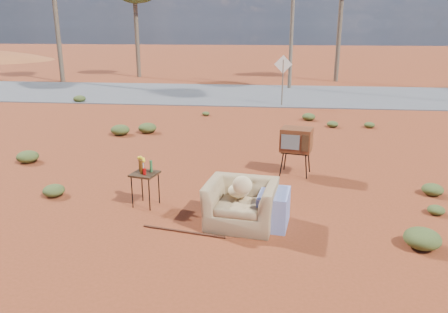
# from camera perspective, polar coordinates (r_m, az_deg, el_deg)

# --- Properties ---
(ground) EXTENTS (140.00, 140.00, 0.00)m
(ground) POSITION_cam_1_polar(r_m,az_deg,el_deg) (8.07, -1.98, -8.44)
(ground) COLOR maroon
(ground) RESTS_ON ground
(highway) EXTENTS (140.00, 7.00, 0.04)m
(highway) POSITION_cam_1_polar(r_m,az_deg,el_deg) (22.50, 3.56, 8.10)
(highway) COLOR #565659
(highway) RESTS_ON ground
(armchair) EXTENTS (1.54, 0.95, 1.07)m
(armchair) POSITION_cam_1_polar(r_m,az_deg,el_deg) (7.76, 3.07, -5.50)
(armchair) COLOR #937650
(armchair) RESTS_ON ground
(tv_unit) EXTENTS (0.81, 0.70, 1.13)m
(tv_unit) POSITION_cam_1_polar(r_m,az_deg,el_deg) (10.39, 9.44, 2.10)
(tv_unit) COLOR black
(tv_unit) RESTS_ON ground
(side_table) EXTENTS (0.58, 0.58, 0.96)m
(side_table) POSITION_cam_1_polar(r_m,az_deg,el_deg) (8.65, -10.42, -1.89)
(side_table) COLOR #342513
(side_table) RESTS_ON ground
(rusty_bar) EXTENTS (1.50, 0.33, 0.04)m
(rusty_bar) POSITION_cam_1_polar(r_m,az_deg,el_deg) (7.68, -5.28, -9.73)
(rusty_bar) COLOR #451C12
(rusty_bar) RESTS_ON ground
(road_sign) EXTENTS (0.78, 0.06, 2.19)m
(road_sign) POSITION_cam_1_polar(r_m,az_deg,el_deg) (19.32, 7.71, 10.96)
(road_sign) COLOR brown
(road_sign) RESTS_ON ground
(utility_pole_center) EXTENTS (1.40, 0.20, 8.00)m
(utility_pole_center) POSITION_cam_1_polar(r_m,az_deg,el_deg) (24.74, 8.94, 18.33)
(utility_pole_center) COLOR brown
(utility_pole_center) RESTS_ON ground
(scrub_patch) EXTENTS (17.49, 8.07, 0.33)m
(scrub_patch) POSITION_cam_1_polar(r_m,az_deg,el_deg) (12.24, -2.85, 1.17)
(scrub_patch) COLOR #424C21
(scrub_patch) RESTS_ON ground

